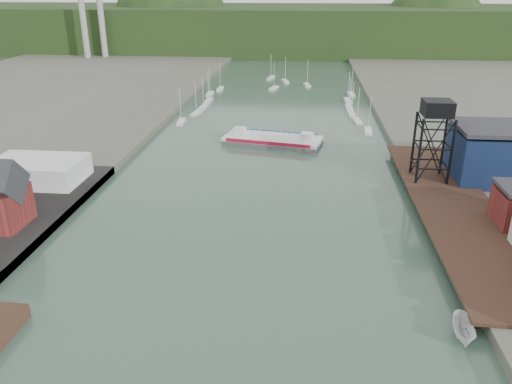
# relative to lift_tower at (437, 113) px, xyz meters

# --- Properties ---
(ground) EXTENTS (600.00, 600.00, 0.00)m
(ground) POSITION_rel_lift_tower_xyz_m (-35.00, -58.00, -15.65)
(ground) COLOR #304A3C
(ground) RESTS_ON ground
(east_pier) EXTENTS (14.00, 70.00, 2.45)m
(east_pier) POSITION_rel_lift_tower_xyz_m (2.00, -13.00, -13.75)
(east_pier) COLOR black
(east_pier) RESTS_ON ground
(white_shed) EXTENTS (18.00, 12.00, 4.50)m
(white_shed) POSITION_rel_lift_tower_xyz_m (-79.00, -8.00, -11.80)
(white_shed) COLOR silver
(white_shed) RESTS_ON west_quay
(lift_tower) EXTENTS (6.50, 6.50, 16.00)m
(lift_tower) POSITION_rel_lift_tower_xyz_m (0.00, 0.00, 0.00)
(lift_tower) COLOR black
(lift_tower) RESTS_ON east_pier
(blue_shed) EXTENTS (20.50, 14.50, 11.30)m
(blue_shed) POSITION_rel_lift_tower_xyz_m (15.00, 2.00, -8.59)
(blue_shed) COLOR #0C1536
(blue_shed) RESTS_ON east_land
(marina_sailboats) EXTENTS (57.71, 92.65, 0.90)m
(marina_sailboats) POSITION_rel_lift_tower_xyz_m (-34.92, 80.46, -15.30)
(marina_sailboats) COLOR silver
(marina_sailboats) RESTS_ON ground
(smokestacks) EXTENTS (11.20, 8.20, 60.00)m
(smokestacks) POSITION_rel_lift_tower_xyz_m (-141.00, 174.50, 14.35)
(smokestacks) COLOR #9E9E99
(smokestacks) RESTS_ON ground
(distant_hills) EXTENTS (500.00, 120.00, 80.00)m
(distant_hills) POSITION_rel_lift_tower_xyz_m (-38.98, 243.35, -5.27)
(distant_hills) COLOR black
(distant_hills) RESTS_ON ground
(chain_ferry) EXTENTS (26.62, 14.76, 3.62)m
(chain_ferry) POSITION_rel_lift_tower_xyz_m (-33.67, 27.69, -14.61)
(chain_ferry) COLOR #4D4D50
(chain_ferry) RESTS_ON ground
(motorboat) EXTENTS (2.94, 6.28, 2.34)m
(motorboat) POSITION_rel_lift_tower_xyz_m (-5.99, -48.24, -14.48)
(motorboat) COLOR silver
(motorboat) RESTS_ON ground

